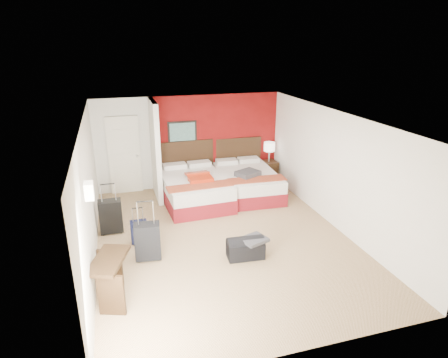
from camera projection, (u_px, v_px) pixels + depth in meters
name	position (u px, v px, depth m)	size (l,w,h in m)	color
ground	(223.00, 238.00, 8.00)	(6.50, 6.50, 0.00)	tan
room_walls	(144.00, 166.00, 8.48)	(5.02, 6.52, 2.50)	silver
red_accent_panel	(216.00, 140.00, 10.69)	(3.50, 0.04, 2.50)	maroon
partition_wall	(156.00, 151.00, 9.66)	(0.12, 1.20, 2.50)	silver
entry_door	(124.00, 155.00, 10.07)	(0.82, 0.06, 2.05)	silver
bed_left	(194.00, 190.00, 9.69)	(1.52, 2.16, 0.65)	white
bed_right	(247.00, 183.00, 10.16)	(1.45, 2.08, 0.62)	white
red_suitcase_open	(199.00, 177.00, 9.50)	(0.57, 0.79, 0.10)	#B22A0F
jacket_bundle	(248.00, 174.00, 9.74)	(0.55, 0.44, 0.13)	#3D3E43
nightstand	(268.00, 171.00, 11.10)	(0.43, 0.43, 0.60)	#322010
table_lamp	(269.00, 152.00, 10.90)	(0.31, 0.31, 0.56)	white
suitcase_black	(111.00, 217.00, 8.13)	(0.47, 0.29, 0.70)	black
suitcase_charcoal	(148.00, 243.00, 7.14)	(0.47, 0.29, 0.69)	black
suitcase_navy	(139.00, 233.00, 7.74)	(0.33, 0.20, 0.46)	black
duffel_bag	(245.00, 249.00, 7.26)	(0.68, 0.36, 0.35)	black
jacket_draped	(254.00, 239.00, 7.18)	(0.45, 0.38, 0.06)	#3B3B41
desk	(111.00, 279.00, 6.01)	(0.44, 0.88, 0.74)	black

